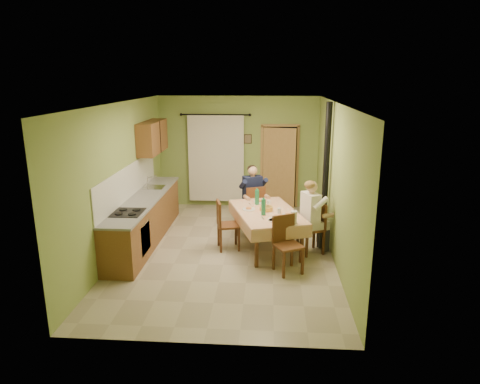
# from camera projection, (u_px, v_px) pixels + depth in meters

# --- Properties ---
(floor) EXTENTS (4.00, 6.00, 0.01)m
(floor) POSITION_uv_depth(u_px,v_px,m) (227.00, 250.00, 8.28)
(floor) COLOR tan
(floor) RESTS_ON ground
(room_shell) EXTENTS (4.04, 6.04, 2.82)m
(room_shell) POSITION_uv_depth(u_px,v_px,m) (226.00, 158.00, 7.80)
(room_shell) COLOR #89A153
(room_shell) RESTS_ON ground
(kitchen_run) EXTENTS (0.64, 3.64, 1.56)m
(kitchen_run) POSITION_uv_depth(u_px,v_px,m) (145.00, 218.00, 8.65)
(kitchen_run) COLOR brown
(kitchen_run) RESTS_ON ground
(upper_cabinets) EXTENTS (0.35, 1.40, 0.70)m
(upper_cabinets) POSITION_uv_depth(u_px,v_px,m) (152.00, 137.00, 9.53)
(upper_cabinets) COLOR brown
(upper_cabinets) RESTS_ON room_shell
(curtain) EXTENTS (1.70, 0.07, 2.22)m
(curtain) POSITION_uv_depth(u_px,v_px,m) (216.00, 158.00, 10.78)
(curtain) COLOR black
(curtain) RESTS_ON ground
(doorway) EXTENTS (0.96, 0.23, 2.15)m
(doorway) POSITION_uv_depth(u_px,v_px,m) (279.00, 167.00, 10.76)
(doorway) COLOR black
(doorway) RESTS_ON ground
(dining_table) EXTENTS (1.61, 2.10, 0.76)m
(dining_table) POSITION_uv_depth(u_px,v_px,m) (266.00, 230.00, 8.29)
(dining_table) COLOR tan
(dining_table) RESTS_ON ground
(tableware) EXTENTS (1.01, 1.47, 0.33)m
(tableware) POSITION_uv_depth(u_px,v_px,m) (269.00, 209.00, 8.08)
(tableware) COLOR white
(tableware) RESTS_ON dining_table
(chair_far) EXTENTS (0.56, 0.56, 0.99)m
(chair_far) POSITION_uv_depth(u_px,v_px,m) (253.00, 216.00, 9.39)
(chair_far) COLOR #562F17
(chair_far) RESTS_ON ground
(chair_near) EXTENTS (0.57, 0.57, 0.98)m
(chair_near) POSITION_uv_depth(u_px,v_px,m) (288.00, 256.00, 7.31)
(chair_near) COLOR #562F17
(chair_near) RESTS_ON ground
(chair_right) EXTENTS (0.55, 0.55, 0.98)m
(chair_right) POSITION_uv_depth(u_px,v_px,m) (311.00, 238.00, 8.11)
(chair_right) COLOR #562F17
(chair_right) RESTS_ON ground
(chair_left) EXTENTS (0.50, 0.50, 0.97)m
(chair_left) POSITION_uv_depth(u_px,v_px,m) (228.00, 234.00, 8.30)
(chair_left) COLOR #562F17
(chair_left) RESTS_ON ground
(man_far) EXTENTS (0.65, 0.60, 1.39)m
(man_far) POSITION_uv_depth(u_px,v_px,m) (253.00, 190.00, 9.24)
(man_far) COLOR #141938
(man_far) RESTS_ON chair_far
(man_right) EXTENTS (0.61, 0.65, 1.39)m
(man_right) POSITION_uv_depth(u_px,v_px,m) (312.00, 209.00, 7.95)
(man_right) COLOR silver
(man_right) RESTS_ON chair_right
(stove_flue) EXTENTS (0.24, 0.24, 2.80)m
(stove_flue) POSITION_uv_depth(u_px,v_px,m) (325.00, 193.00, 8.46)
(stove_flue) COLOR black
(stove_flue) RESTS_ON ground
(picture_back) EXTENTS (0.19, 0.03, 0.23)m
(picture_back) POSITION_uv_depth(u_px,v_px,m) (248.00, 139.00, 10.66)
(picture_back) COLOR black
(picture_back) RESTS_ON room_shell
(picture_right) EXTENTS (0.03, 0.31, 0.21)m
(picture_right) POSITION_uv_depth(u_px,v_px,m) (327.00, 147.00, 8.82)
(picture_right) COLOR brown
(picture_right) RESTS_ON room_shell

